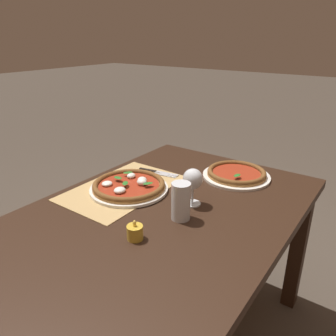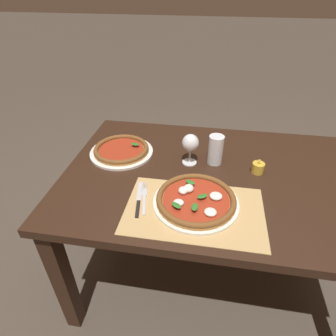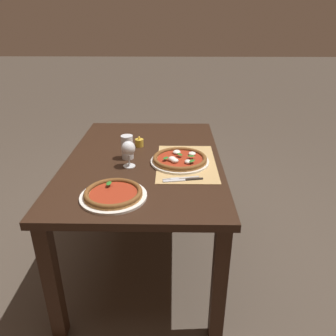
# 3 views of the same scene
# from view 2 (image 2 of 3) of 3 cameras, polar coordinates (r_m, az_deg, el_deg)

# --- Properties ---
(ground_plane) EXTENTS (24.00, 24.00, 0.00)m
(ground_plane) POSITION_cam_2_polar(r_m,az_deg,el_deg) (1.86, 7.21, -19.93)
(ground_plane) COLOR #473D33
(dining_table) EXTENTS (1.40, 0.94, 0.74)m
(dining_table) POSITION_cam_2_polar(r_m,az_deg,el_deg) (1.38, 9.14, -4.41)
(dining_table) COLOR black
(dining_table) RESTS_ON ground
(paper_placemat) EXTENTS (0.54, 0.34, 0.00)m
(paper_placemat) POSITION_cam_2_polar(r_m,az_deg,el_deg) (1.12, 5.36, -8.53)
(paper_placemat) COLOR tan
(paper_placemat) RESTS_ON dining_table
(pizza_near) EXTENTS (0.35, 0.35, 0.05)m
(pizza_near) POSITION_cam_2_polar(r_m,az_deg,el_deg) (1.14, 5.71, -6.43)
(pizza_near) COLOR silver
(pizza_near) RESTS_ON paper_placemat
(pizza_far) EXTENTS (0.32, 0.32, 0.04)m
(pizza_far) POSITION_cam_2_polar(r_m,az_deg,el_deg) (1.47, -9.44, 3.61)
(pizza_far) COLOR silver
(pizza_far) RESTS_ON dining_table
(wine_glass) EXTENTS (0.08, 0.08, 0.16)m
(wine_glass) POSITION_cam_2_polar(r_m,az_deg,el_deg) (1.33, 4.57, 4.85)
(wine_glass) COLOR silver
(wine_glass) RESTS_ON dining_table
(pint_glass) EXTENTS (0.07, 0.07, 0.15)m
(pint_glass) POSITION_cam_2_polar(r_m,az_deg,el_deg) (1.37, 9.63, 3.57)
(pint_glass) COLOR silver
(pint_glass) RESTS_ON dining_table
(fork) EXTENTS (0.06, 0.20, 0.00)m
(fork) POSITION_cam_2_polar(r_m,az_deg,el_deg) (1.17, -4.82, -6.01)
(fork) COLOR #B7B7BC
(fork) RESTS_ON paper_placemat
(knife) EXTENTS (0.05, 0.21, 0.01)m
(knife) POSITION_cam_2_polar(r_m,az_deg,el_deg) (1.17, -5.93, -6.24)
(knife) COLOR black
(knife) RESTS_ON paper_placemat
(votive_candle) EXTENTS (0.06, 0.06, 0.07)m
(votive_candle) POSITION_cam_2_polar(r_m,az_deg,el_deg) (1.37, 17.79, -0.03)
(votive_candle) COLOR gold
(votive_candle) RESTS_ON dining_table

